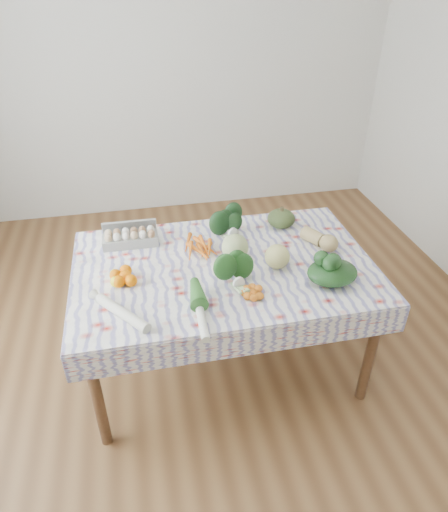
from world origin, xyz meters
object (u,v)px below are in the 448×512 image
Objects in this scene: grapefruit at (277,257)px; dining_table at (224,277)px; egg_carton at (130,238)px; cabbage at (235,247)px; butternut_squash at (320,238)px; kabocha_squash at (281,219)px.

dining_table is at bearing 164.16° from grapefruit.
egg_carton is at bearing 153.00° from grapefruit.
cabbage is at bearing 148.38° from grapefruit.
dining_table is at bearing 158.81° from butternut_squash.
cabbage is 1.11× the size of grapefruit.
egg_carton is 0.94m from kabocha_squash.
cabbage is (0.57, -0.27, 0.03)m from egg_carton.
butternut_squash is at bearing -11.88° from egg_carton.
dining_table is at bearing -146.74° from cabbage.
grapefruit is (-0.16, -0.42, 0.01)m from kabocha_squash.
grapefruit reaches higher than butternut_squash.
kabocha_squash is 0.45m from grapefruit.
kabocha_squash is at bearing 2.16° from egg_carton.
butternut_squash is 0.35m from grapefruit.
kabocha_squash reaches higher than butternut_squash.
egg_carton is 0.63m from cabbage.
dining_table is at bearing -31.94° from egg_carton.
butternut_squash reaches higher than egg_carton.
kabocha_squash is 1.15× the size of cabbage.
cabbage reaches higher than egg_carton.
cabbage is 0.52m from butternut_squash.
egg_carton is (-0.50, 0.32, 0.13)m from dining_table.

